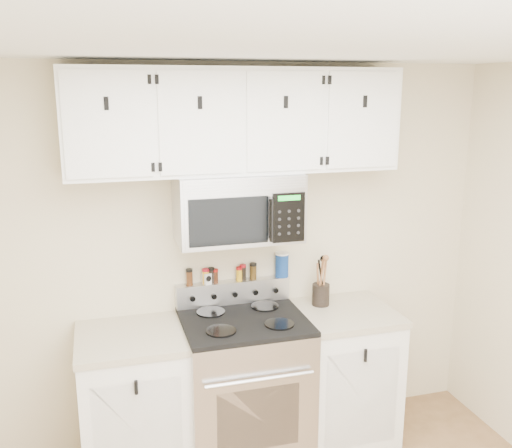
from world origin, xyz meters
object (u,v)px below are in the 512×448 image
at_px(utensil_crock, 321,293).
at_px(salt_canister, 282,265).
at_px(microwave, 238,207).
at_px(range, 244,386).

distance_m(utensil_crock, salt_canister, 0.32).
bearing_deg(microwave, utensil_crock, 2.51).
bearing_deg(range, microwave, 89.77).
height_order(utensil_crock, salt_canister, salt_canister).
xyz_separation_m(range, salt_canister, (0.34, 0.28, 0.70)).
bearing_deg(utensil_crock, microwave, -177.49).
relative_size(range, salt_canister, 6.59).
height_order(microwave, salt_canister, microwave).
bearing_deg(utensil_crock, salt_canister, 150.74).
bearing_deg(microwave, range, -90.23).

